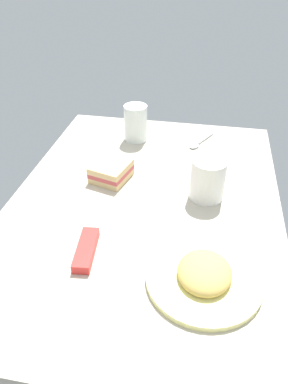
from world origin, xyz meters
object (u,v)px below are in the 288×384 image
at_px(plate_of_food, 204,276).
at_px(sandwich_main, 111,171).
at_px(spoon, 199,143).
at_px(snack_bar, 86,250).
at_px(coffee_mug_black, 208,179).
at_px(glass_of_milk, 136,124).

distance_m(plate_of_food, sandwich_main, 0.39).
relative_size(spoon, snack_bar, 1.04).
relative_size(coffee_mug_black, glass_of_milk, 0.97).
distance_m(glass_of_milk, spoon, 0.20).
height_order(coffee_mug_black, snack_bar, coffee_mug_black).
distance_m(plate_of_food, snack_bar, 0.24).
xyz_separation_m(coffee_mug_black, sandwich_main, (0.03, 0.25, -0.03)).
distance_m(plate_of_food, spoon, 0.53).
bearing_deg(coffee_mug_black, snack_bar, 136.39).
bearing_deg(sandwich_main, plate_of_food, -139.59).
bearing_deg(plate_of_food, snack_bar, 83.38).
height_order(sandwich_main, snack_bar, sandwich_main).
height_order(coffee_mug_black, glass_of_milk, glass_of_milk).
bearing_deg(plate_of_food, glass_of_milk, 24.26).
relative_size(plate_of_food, glass_of_milk, 1.98).
distance_m(sandwich_main, glass_of_milk, 0.23).
bearing_deg(plate_of_food, sandwich_main, 40.41).
bearing_deg(sandwich_main, snack_bar, -175.89).
xyz_separation_m(coffee_mug_black, glass_of_milk, (0.26, 0.23, -0.00)).
xyz_separation_m(glass_of_milk, snack_bar, (-0.50, -0.00, -0.04)).
xyz_separation_m(glass_of_milk, spoon, (0.00, -0.19, -0.05)).
xyz_separation_m(plate_of_food, snack_bar, (0.03, 0.23, -0.00)).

